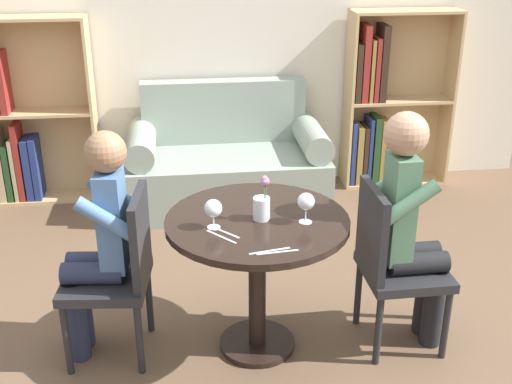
{
  "coord_description": "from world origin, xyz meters",
  "views": [
    {
      "loc": [
        -0.35,
        -2.8,
        2.12
      ],
      "look_at": [
        0.0,
        0.05,
        0.87
      ],
      "focal_mm": 45.0,
      "sensor_mm": 36.0,
      "label": 1
    }
  ],
  "objects_px": {
    "bookshelf_right": "(383,107)",
    "person_right": "(411,225)",
    "wine_glass_right": "(306,202)",
    "chair_right": "(392,260)",
    "bookshelf_left": "(24,123)",
    "chair_left": "(119,269)",
    "flower_vase": "(262,204)",
    "person_left": "(98,242)",
    "wine_glass_left": "(213,209)",
    "couch": "(227,164)"
  },
  "relations": [
    {
      "from": "chair_right",
      "to": "person_right",
      "type": "relative_size",
      "value": 0.7
    },
    {
      "from": "bookshelf_right",
      "to": "chair_right",
      "type": "bearing_deg",
      "value": -105.9
    },
    {
      "from": "flower_vase",
      "to": "chair_left",
      "type": "bearing_deg",
      "value": 175.74
    },
    {
      "from": "chair_left",
      "to": "wine_glass_right",
      "type": "height_order",
      "value": "wine_glass_right"
    },
    {
      "from": "couch",
      "to": "wine_glass_left",
      "type": "distance_m",
      "value": 2.06
    },
    {
      "from": "flower_vase",
      "to": "wine_glass_left",
      "type": "bearing_deg",
      "value": -164.77
    },
    {
      "from": "couch",
      "to": "person_right",
      "type": "distance_m",
      "value": 2.13
    },
    {
      "from": "chair_left",
      "to": "wine_glass_left",
      "type": "xyz_separation_m",
      "value": [
        0.47,
        -0.12,
        0.36
      ]
    },
    {
      "from": "chair_right",
      "to": "person_left",
      "type": "bearing_deg",
      "value": 85.19
    },
    {
      "from": "bookshelf_left",
      "to": "chair_left",
      "type": "bearing_deg",
      "value": -67.71
    },
    {
      "from": "couch",
      "to": "wine_glass_left",
      "type": "relative_size",
      "value": 10.54
    },
    {
      "from": "wine_glass_left",
      "to": "wine_glass_right",
      "type": "distance_m",
      "value": 0.44
    },
    {
      "from": "wine_glass_left",
      "to": "wine_glass_right",
      "type": "relative_size",
      "value": 0.95
    },
    {
      "from": "bookshelf_left",
      "to": "wine_glass_right",
      "type": "height_order",
      "value": "bookshelf_left"
    },
    {
      "from": "bookshelf_left",
      "to": "wine_glass_right",
      "type": "bearing_deg",
      "value": -51.44
    },
    {
      "from": "bookshelf_left",
      "to": "chair_right",
      "type": "height_order",
      "value": "bookshelf_left"
    },
    {
      "from": "bookshelf_left",
      "to": "chair_left",
      "type": "height_order",
      "value": "bookshelf_left"
    },
    {
      "from": "bookshelf_left",
      "to": "flower_vase",
      "type": "distance_m",
      "value": 2.7
    },
    {
      "from": "flower_vase",
      "to": "person_right",
      "type": "bearing_deg",
      "value": -2.21
    },
    {
      "from": "chair_right",
      "to": "chair_left",
      "type": "bearing_deg",
      "value": 85.58
    },
    {
      "from": "person_left",
      "to": "chair_right",
      "type": "bearing_deg",
      "value": 92.08
    },
    {
      "from": "flower_vase",
      "to": "chair_right",
      "type": "bearing_deg",
      "value": -2.69
    },
    {
      "from": "wine_glass_right",
      "to": "person_left",
      "type": "bearing_deg",
      "value": 172.63
    },
    {
      "from": "chair_left",
      "to": "chair_right",
      "type": "distance_m",
      "value": 1.38
    },
    {
      "from": "wine_glass_right",
      "to": "bookshelf_right",
      "type": "bearing_deg",
      "value": 64.0
    },
    {
      "from": "bookshelf_right",
      "to": "person_right",
      "type": "xyz_separation_m",
      "value": [
        -0.55,
        -2.21,
        0.03
      ]
    },
    {
      "from": "chair_right",
      "to": "flower_vase",
      "type": "distance_m",
      "value": 0.75
    },
    {
      "from": "chair_right",
      "to": "wine_glass_right",
      "type": "bearing_deg",
      "value": 92.78
    },
    {
      "from": "bookshelf_left",
      "to": "chair_right",
      "type": "xyz_separation_m",
      "value": [
        2.25,
        -2.21,
        -0.14
      ]
    },
    {
      "from": "person_left",
      "to": "couch",
      "type": "bearing_deg",
      "value": 163.07
    },
    {
      "from": "chair_left",
      "to": "wine_glass_right",
      "type": "distance_m",
      "value": 0.99
    },
    {
      "from": "person_left",
      "to": "wine_glass_left",
      "type": "distance_m",
      "value": 0.61
    },
    {
      "from": "wine_glass_right",
      "to": "flower_vase",
      "type": "bearing_deg",
      "value": 163.26
    },
    {
      "from": "chair_right",
      "to": "wine_glass_left",
      "type": "height_order",
      "value": "same"
    },
    {
      "from": "chair_right",
      "to": "flower_vase",
      "type": "relative_size",
      "value": 3.95
    },
    {
      "from": "person_left",
      "to": "person_right",
      "type": "bearing_deg",
      "value": 92.38
    },
    {
      "from": "flower_vase",
      "to": "wine_glass_right",
      "type": "bearing_deg",
      "value": -16.74
    },
    {
      "from": "chair_right",
      "to": "flower_vase",
      "type": "bearing_deg",
      "value": 86.4
    },
    {
      "from": "chair_right",
      "to": "wine_glass_left",
      "type": "relative_size",
      "value": 6.21
    },
    {
      "from": "bookshelf_left",
      "to": "person_right",
      "type": "relative_size",
      "value": 1.13
    },
    {
      "from": "bookshelf_left",
      "to": "bookshelf_right",
      "type": "relative_size",
      "value": 1.0
    },
    {
      "from": "bookshelf_right",
      "to": "chair_right",
      "type": "xyz_separation_m",
      "value": [
        -0.63,
        -2.21,
        -0.17
      ]
    },
    {
      "from": "chair_left",
      "to": "couch",
      "type": "bearing_deg",
      "value": 165.64
    },
    {
      "from": "person_left",
      "to": "wine_glass_right",
      "type": "height_order",
      "value": "person_left"
    },
    {
      "from": "chair_left",
      "to": "chair_right",
      "type": "bearing_deg",
      "value": 92.47
    },
    {
      "from": "couch",
      "to": "chair_left",
      "type": "relative_size",
      "value": 1.7
    },
    {
      "from": "wine_glass_left",
      "to": "person_left",
      "type": "bearing_deg",
      "value": 166.58
    },
    {
      "from": "wine_glass_left",
      "to": "bookshelf_left",
      "type": "bearing_deg",
      "value": 120.89
    },
    {
      "from": "wine_glass_right",
      "to": "person_right",
      "type": "bearing_deg",
      "value": 3.37
    },
    {
      "from": "chair_right",
      "to": "person_right",
      "type": "xyz_separation_m",
      "value": [
        0.09,
        0.0,
        0.2
      ]
    }
  ]
}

